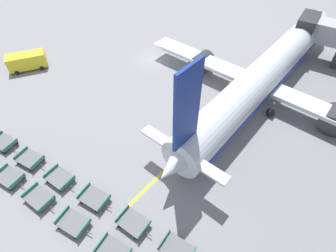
{
  "coord_description": "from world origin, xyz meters",
  "views": [
    {
      "loc": [
        20.71,
        -28.38,
        21.83
      ],
      "look_at": [
        10.96,
        -12.9,
        2.75
      ],
      "focal_mm": 28.0,
      "sensor_mm": 36.0,
      "label": 1
    }
  ],
  "objects_px": {
    "service_van": "(27,61)",
    "baggage_dolly_row_near_col_d": "(73,223)",
    "baggage_dolly_row_mid_a_col_d": "(94,198)",
    "baggage_dolly_row_near_col_e": "(113,252)",
    "baggage_dolly_row_mid_a_col_b": "(30,159)",
    "baggage_dolly_row_mid_a_col_e": "(133,223)",
    "baggage_dolly_row_near_col_b": "(10,177)",
    "baggage_dolly_row_mid_a_col_c": "(60,178)",
    "baggage_dolly_row_mid_a_col_a": "(4,142)",
    "baggage_dolly_row_mid_a_col_f": "(177,249)",
    "baggage_dolly_row_near_col_c": "(39,198)",
    "airplane": "(264,75)"
  },
  "relations": [
    {
      "from": "baggage_dolly_row_near_col_e",
      "to": "baggage_dolly_row_mid_a_col_c",
      "type": "relative_size",
      "value": 1.0
    },
    {
      "from": "service_van",
      "to": "baggage_dolly_row_near_col_d",
      "type": "bearing_deg",
      "value": -29.99
    },
    {
      "from": "baggage_dolly_row_mid_a_col_b",
      "to": "baggage_dolly_row_mid_a_col_c",
      "type": "xyz_separation_m",
      "value": [
        4.3,
        0.04,
        0.0
      ]
    },
    {
      "from": "baggage_dolly_row_mid_a_col_b",
      "to": "baggage_dolly_row_mid_a_col_f",
      "type": "bearing_deg",
      "value": 1.48
    },
    {
      "from": "baggage_dolly_row_near_col_c",
      "to": "baggage_dolly_row_mid_a_col_e",
      "type": "bearing_deg",
      "value": 17.55
    },
    {
      "from": "baggage_dolly_row_mid_a_col_c",
      "to": "baggage_dolly_row_mid_a_col_f",
      "type": "xyz_separation_m",
      "value": [
        12.7,
        0.4,
        0.0
      ]
    },
    {
      "from": "baggage_dolly_row_near_col_b",
      "to": "baggage_dolly_row_mid_a_col_c",
      "type": "xyz_separation_m",
      "value": [
        4.14,
        2.48,
        0.0
      ]
    },
    {
      "from": "airplane",
      "to": "baggage_dolly_row_near_col_e",
      "type": "distance_m",
      "value": 25.68
    },
    {
      "from": "baggage_dolly_row_near_col_b",
      "to": "baggage_dolly_row_mid_a_col_c",
      "type": "distance_m",
      "value": 4.82
    },
    {
      "from": "baggage_dolly_row_near_col_c",
      "to": "baggage_dolly_row_mid_a_col_c",
      "type": "distance_m",
      "value": 2.41
    },
    {
      "from": "airplane",
      "to": "baggage_dolly_row_near_col_d",
      "type": "bearing_deg",
      "value": -106.17
    },
    {
      "from": "baggage_dolly_row_mid_a_col_b",
      "to": "baggage_dolly_row_mid_a_col_f",
      "type": "distance_m",
      "value": 17.01
    },
    {
      "from": "service_van",
      "to": "baggage_dolly_row_mid_a_col_b",
      "type": "bearing_deg",
      "value": -37.22
    },
    {
      "from": "service_van",
      "to": "baggage_dolly_row_mid_a_col_e",
      "type": "bearing_deg",
      "value": -21.24
    },
    {
      "from": "baggage_dolly_row_mid_a_col_b",
      "to": "service_van",
      "type": "bearing_deg",
      "value": 142.78
    },
    {
      "from": "baggage_dolly_row_near_col_b",
      "to": "baggage_dolly_row_near_col_e",
      "type": "distance_m",
      "value": 12.76
    },
    {
      "from": "baggage_dolly_row_mid_a_col_a",
      "to": "baggage_dolly_row_mid_a_col_d",
      "type": "relative_size",
      "value": 1.0
    },
    {
      "from": "baggage_dolly_row_near_col_c",
      "to": "baggage_dolly_row_near_col_e",
      "type": "bearing_deg",
      "value": 0.19
    },
    {
      "from": "baggage_dolly_row_near_col_b",
      "to": "baggage_dolly_row_mid_a_col_f",
      "type": "height_order",
      "value": "same"
    },
    {
      "from": "service_van",
      "to": "baggage_dolly_row_mid_a_col_d",
      "type": "height_order",
      "value": "service_van"
    },
    {
      "from": "baggage_dolly_row_mid_a_col_c",
      "to": "baggage_dolly_row_mid_a_col_d",
      "type": "distance_m",
      "value": 4.21
    },
    {
      "from": "airplane",
      "to": "baggage_dolly_row_mid_a_col_c",
      "type": "distance_m",
      "value": 25.91
    },
    {
      "from": "service_van",
      "to": "baggage_dolly_row_near_col_e",
      "type": "distance_m",
      "value": 30.3
    },
    {
      "from": "baggage_dolly_row_near_col_e",
      "to": "baggage_dolly_row_mid_a_col_b",
      "type": "xyz_separation_m",
      "value": [
        -12.92,
        2.34,
        0.0
      ]
    },
    {
      "from": "airplane",
      "to": "baggage_dolly_row_mid_a_col_a",
      "type": "relative_size",
      "value": 12.21
    },
    {
      "from": "baggage_dolly_row_near_col_e",
      "to": "baggage_dolly_row_mid_a_col_e",
      "type": "bearing_deg",
      "value": 91.71
    },
    {
      "from": "baggage_dolly_row_near_col_b",
      "to": "baggage_dolly_row_mid_a_col_e",
      "type": "xyz_separation_m",
      "value": [
        12.68,
        2.76,
        0.0
      ]
    },
    {
      "from": "baggage_dolly_row_mid_a_col_f",
      "to": "baggage_dolly_row_mid_a_col_d",
      "type": "bearing_deg",
      "value": -178.83
    },
    {
      "from": "airplane",
      "to": "baggage_dolly_row_mid_a_col_c",
      "type": "height_order",
      "value": "airplane"
    },
    {
      "from": "baggage_dolly_row_mid_a_col_b",
      "to": "baggage_dolly_row_mid_a_col_d",
      "type": "height_order",
      "value": "same"
    },
    {
      "from": "baggage_dolly_row_near_col_c",
      "to": "baggage_dolly_row_near_col_d",
      "type": "height_order",
      "value": "same"
    },
    {
      "from": "service_van",
      "to": "baggage_dolly_row_mid_a_col_e",
      "type": "height_order",
      "value": "service_van"
    },
    {
      "from": "baggage_dolly_row_mid_a_col_f",
      "to": "baggage_dolly_row_near_col_b",
      "type": "bearing_deg",
      "value": -170.33
    },
    {
      "from": "baggage_dolly_row_mid_a_col_d",
      "to": "baggage_dolly_row_near_col_b",
      "type": "bearing_deg",
      "value": -162.08
    },
    {
      "from": "baggage_dolly_row_near_col_d",
      "to": "baggage_dolly_row_mid_a_col_f",
      "type": "relative_size",
      "value": 1.01
    },
    {
      "from": "baggage_dolly_row_near_col_d",
      "to": "service_van",
      "type": "bearing_deg",
      "value": 150.01
    },
    {
      "from": "service_van",
      "to": "baggage_dolly_row_near_col_d",
      "type": "distance_m",
      "value": 26.49
    },
    {
      "from": "service_van",
      "to": "baggage_dolly_row_mid_a_col_e",
      "type": "distance_m",
      "value": 29.16
    },
    {
      "from": "baggage_dolly_row_mid_a_col_a",
      "to": "baggage_dolly_row_mid_a_col_f",
      "type": "relative_size",
      "value": 1.01
    },
    {
      "from": "baggage_dolly_row_near_col_d",
      "to": "baggage_dolly_row_mid_a_col_b",
      "type": "relative_size",
      "value": 1.0
    },
    {
      "from": "baggage_dolly_row_near_col_d",
      "to": "baggage_dolly_row_near_col_e",
      "type": "relative_size",
      "value": 1.01
    },
    {
      "from": "baggage_dolly_row_mid_a_col_d",
      "to": "baggage_dolly_row_mid_a_col_e",
      "type": "relative_size",
      "value": 1.0
    },
    {
      "from": "baggage_dolly_row_near_col_b",
      "to": "baggage_dolly_row_near_col_c",
      "type": "xyz_separation_m",
      "value": [
        4.16,
        0.06,
        0.0
      ]
    },
    {
      "from": "baggage_dolly_row_mid_a_col_b",
      "to": "baggage_dolly_row_mid_a_col_e",
      "type": "xyz_separation_m",
      "value": [
        12.84,
        0.33,
        0.0
      ]
    },
    {
      "from": "baggage_dolly_row_near_col_e",
      "to": "baggage_dolly_row_mid_a_col_b",
      "type": "bearing_deg",
      "value": 169.72
    },
    {
      "from": "service_van",
      "to": "baggage_dolly_row_near_col_d",
      "type": "relative_size",
      "value": 1.66
    },
    {
      "from": "baggage_dolly_row_mid_a_col_b",
      "to": "baggage_dolly_row_mid_a_col_d",
      "type": "distance_m",
      "value": 8.5
    },
    {
      "from": "baggage_dolly_row_mid_a_col_e",
      "to": "baggage_dolly_row_mid_a_col_b",
      "type": "bearing_deg",
      "value": -178.55
    },
    {
      "from": "baggage_dolly_row_near_col_e",
      "to": "baggage_dolly_row_mid_a_col_b",
      "type": "distance_m",
      "value": 13.13
    },
    {
      "from": "baggage_dolly_row_mid_a_col_a",
      "to": "baggage_dolly_row_mid_a_col_d",
      "type": "distance_m",
      "value": 12.71
    }
  ]
}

